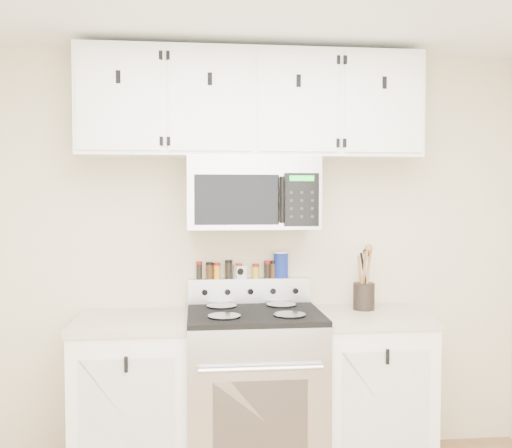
{
  "coord_description": "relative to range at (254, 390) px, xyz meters",
  "views": [
    {
      "loc": [
        -0.33,
        -1.8,
        1.6
      ],
      "look_at": [
        0.01,
        1.45,
        1.45
      ],
      "focal_mm": 40.0,
      "sensor_mm": 36.0,
      "label": 1
    }
  ],
  "objects": [
    {
      "name": "back_wall",
      "position": [
        0.0,
        0.32,
        0.76
      ],
      "size": [
        3.5,
        0.01,
        2.5
      ],
      "primitive_type": "cube",
      "color": "beige",
      "rests_on": "floor"
    },
    {
      "name": "spice_jar_7",
      "position": [
        0.15,
        0.28,
        0.67
      ],
      "size": [
        0.05,
        0.05,
        0.11
      ],
      "color": "#432610",
      "rests_on": "range"
    },
    {
      "name": "range",
      "position": [
        0.0,
        0.0,
        0.0
      ],
      "size": [
        0.76,
        0.65,
        1.1
      ],
      "color": "#B7B7BA",
      "rests_on": "floor"
    },
    {
      "name": "utensil_crock",
      "position": [
        0.68,
        0.13,
        0.53
      ],
      "size": [
        0.13,
        0.13,
        0.38
      ],
      "color": "black",
      "rests_on": "base_cabinet_right"
    },
    {
      "name": "base_cabinet_left",
      "position": [
        -0.69,
        0.02,
        -0.03
      ],
      "size": [
        0.64,
        0.62,
        0.92
      ],
      "color": "white",
      "rests_on": "floor"
    },
    {
      "name": "spice_jar_2",
      "position": [
        -0.2,
        0.28,
        0.66
      ],
      "size": [
        0.04,
        0.04,
        0.1
      ],
      "color": "orange",
      "rests_on": "range"
    },
    {
      "name": "kitchen_timer",
      "position": [
        -0.06,
        0.28,
        0.65
      ],
      "size": [
        0.08,
        0.08,
        0.08
      ],
      "primitive_type": "cube",
      "rotation": [
        0.0,
        0.0,
        0.38
      ],
      "color": "white",
      "rests_on": "range"
    },
    {
      "name": "spice_jar_5",
      "position": [
        0.04,
        0.28,
        0.66
      ],
      "size": [
        0.04,
        0.04,
        0.09
      ],
      "color": "gold",
      "rests_on": "range"
    },
    {
      "name": "spice_jar_6",
      "position": [
        0.11,
        0.28,
        0.67
      ],
      "size": [
        0.04,
        0.04,
        0.11
      ],
      "color": "black",
      "rests_on": "range"
    },
    {
      "name": "spice_jar_1",
      "position": [
        -0.25,
        0.28,
        0.67
      ],
      "size": [
        0.04,
        0.04,
        0.1
      ],
      "color": "#42240F",
      "rests_on": "range"
    },
    {
      "name": "spice_jar_3",
      "position": [
        -0.13,
        0.28,
        0.67
      ],
      "size": [
        0.05,
        0.05,
        0.11
      ],
      "color": "black",
      "rests_on": "range"
    },
    {
      "name": "base_cabinet_right",
      "position": [
        0.69,
        0.02,
        -0.03
      ],
      "size": [
        0.64,
        0.62,
        0.92
      ],
      "color": "white",
      "rests_on": "floor"
    },
    {
      "name": "spice_jar_8",
      "position": [
        0.21,
        0.28,
        0.66
      ],
      "size": [
        0.04,
        0.04,
        0.09
      ],
      "color": "gold",
      "rests_on": "range"
    },
    {
      "name": "salt_canister",
      "position": [
        0.2,
        0.28,
        0.7
      ],
      "size": [
        0.09,
        0.09,
        0.17
      ],
      "color": "navy",
      "rests_on": "range"
    },
    {
      "name": "spice_jar_0",
      "position": [
        -0.31,
        0.28,
        0.67
      ],
      "size": [
        0.04,
        0.04,
        0.11
      ],
      "color": "black",
      "rests_on": "range"
    },
    {
      "name": "microwave",
      "position": [
        0.0,
        0.13,
        1.14
      ],
      "size": [
        0.76,
        0.44,
        0.42
      ],
      "color": "#9E9EA3",
      "rests_on": "back_wall"
    },
    {
      "name": "upper_cabinets",
      "position": [
        -0.0,
        0.15,
        1.66
      ],
      "size": [
        2.0,
        0.35,
        0.62
      ],
      "color": "white",
      "rests_on": "back_wall"
    },
    {
      "name": "spice_jar_4",
      "position": [
        -0.07,
        0.28,
        0.66
      ],
      "size": [
        0.04,
        0.04,
        0.09
      ],
      "color": "#432910",
      "rests_on": "range"
    }
  ]
}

